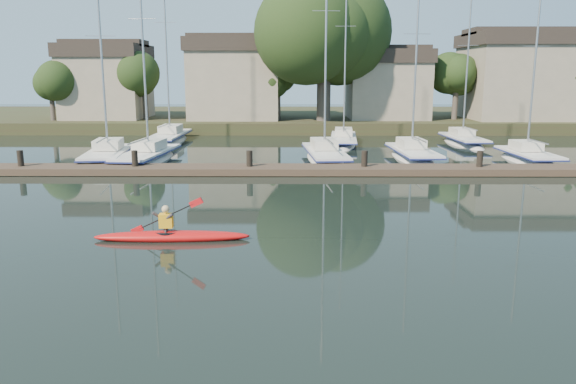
{
  "coord_description": "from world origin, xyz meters",
  "views": [
    {
      "loc": [
        -0.78,
        -14.95,
        5.18
      ],
      "look_at": [
        -0.91,
        3.7,
        1.2
      ],
      "focal_mm": 35.0,
      "sensor_mm": 36.0,
      "label": 1
    }
  ],
  "objects_px": {
    "sailboat_7": "(463,147)",
    "sailboat_0": "(108,165)",
    "sailboat_1": "(148,165)",
    "sailboat_4": "(527,165)",
    "sailboat_2": "(325,163)",
    "sailboat_6": "(343,146)",
    "sailboat_5": "(170,144)",
    "sailboat_3": "(412,162)",
    "dock": "(307,170)",
    "kayak": "(171,234)"
  },
  "relations": [
    {
      "from": "sailboat_1",
      "to": "sailboat_5",
      "type": "relative_size",
      "value": 0.93
    },
    {
      "from": "sailboat_3",
      "to": "sailboat_7",
      "type": "relative_size",
      "value": 1.05
    },
    {
      "from": "sailboat_1",
      "to": "sailboat_5",
      "type": "height_order",
      "value": "sailboat_5"
    },
    {
      "from": "sailboat_6",
      "to": "sailboat_5",
      "type": "bearing_deg",
      "value": 179.93
    },
    {
      "from": "sailboat_0",
      "to": "sailboat_2",
      "type": "height_order",
      "value": "sailboat_2"
    },
    {
      "from": "sailboat_3",
      "to": "sailboat_7",
      "type": "height_order",
      "value": "sailboat_3"
    },
    {
      "from": "dock",
      "to": "sailboat_3",
      "type": "height_order",
      "value": "sailboat_3"
    },
    {
      "from": "sailboat_4",
      "to": "sailboat_6",
      "type": "height_order",
      "value": "sailboat_6"
    },
    {
      "from": "sailboat_4",
      "to": "sailboat_6",
      "type": "bearing_deg",
      "value": 138.56
    },
    {
      "from": "sailboat_2",
      "to": "sailboat_3",
      "type": "relative_size",
      "value": 1.16
    },
    {
      "from": "sailboat_1",
      "to": "sailboat_2",
      "type": "xyz_separation_m",
      "value": [
        10.59,
        0.69,
        0.01
      ]
    },
    {
      "from": "sailboat_3",
      "to": "sailboat_6",
      "type": "distance_m",
      "value": 8.26
    },
    {
      "from": "sailboat_4",
      "to": "dock",
      "type": "bearing_deg",
      "value": -164.4
    },
    {
      "from": "kayak",
      "to": "sailboat_2",
      "type": "height_order",
      "value": "sailboat_2"
    },
    {
      "from": "sailboat_4",
      "to": "sailboat_6",
      "type": "distance_m",
      "value": 13.24
    },
    {
      "from": "sailboat_4",
      "to": "sailboat_0",
      "type": "bearing_deg",
      "value": 178.52
    },
    {
      "from": "sailboat_0",
      "to": "sailboat_3",
      "type": "distance_m",
      "value": 18.39
    },
    {
      "from": "sailboat_3",
      "to": "dock",
      "type": "bearing_deg",
      "value": -144.91
    },
    {
      "from": "sailboat_0",
      "to": "kayak",
      "type": "bearing_deg",
      "value": -73.44
    },
    {
      "from": "sailboat_2",
      "to": "sailboat_3",
      "type": "xyz_separation_m",
      "value": [
        5.39,
        0.46,
        -0.01
      ]
    },
    {
      "from": "sailboat_0",
      "to": "sailboat_4",
      "type": "bearing_deg",
      "value": -7.24
    },
    {
      "from": "sailboat_0",
      "to": "sailboat_2",
      "type": "distance_m",
      "value": 12.98
    },
    {
      "from": "kayak",
      "to": "sailboat_5",
      "type": "height_order",
      "value": "sailboat_5"
    },
    {
      "from": "kayak",
      "to": "dock",
      "type": "relative_size",
      "value": 0.15
    },
    {
      "from": "kayak",
      "to": "sailboat_5",
      "type": "bearing_deg",
      "value": 100.05
    },
    {
      "from": "sailboat_0",
      "to": "sailboat_4",
      "type": "distance_m",
      "value": 24.99
    },
    {
      "from": "kayak",
      "to": "sailboat_5",
      "type": "distance_m",
      "value": 26.36
    },
    {
      "from": "dock",
      "to": "sailboat_1",
      "type": "relative_size",
      "value": 2.41
    },
    {
      "from": "sailboat_7",
      "to": "sailboat_0",
      "type": "bearing_deg",
      "value": -162.74
    },
    {
      "from": "dock",
      "to": "sailboat_2",
      "type": "relative_size",
      "value": 2.28
    },
    {
      "from": "sailboat_2",
      "to": "sailboat_4",
      "type": "relative_size",
      "value": 1.28
    },
    {
      "from": "sailboat_0",
      "to": "sailboat_1",
      "type": "distance_m",
      "value": 2.38
    },
    {
      "from": "sailboat_6",
      "to": "sailboat_3",
      "type": "bearing_deg",
      "value": -59.37
    },
    {
      "from": "sailboat_4",
      "to": "sailboat_6",
      "type": "xyz_separation_m",
      "value": [
        -10.2,
        8.45,
        0.02
      ]
    },
    {
      "from": "sailboat_7",
      "to": "sailboat_2",
      "type": "bearing_deg",
      "value": -146.45
    },
    {
      "from": "sailboat_1",
      "to": "sailboat_6",
      "type": "relative_size",
      "value": 0.98
    },
    {
      "from": "sailboat_6",
      "to": "sailboat_7",
      "type": "relative_size",
      "value": 1.17
    },
    {
      "from": "sailboat_1",
      "to": "sailboat_4",
      "type": "xyz_separation_m",
      "value": [
        22.62,
        0.16,
        0.0
      ]
    },
    {
      "from": "kayak",
      "to": "sailboat_4",
      "type": "relative_size",
      "value": 0.42
    },
    {
      "from": "sailboat_2",
      "to": "sailboat_6",
      "type": "bearing_deg",
      "value": 72.19
    },
    {
      "from": "sailboat_1",
      "to": "sailboat_4",
      "type": "bearing_deg",
      "value": 5.5
    },
    {
      "from": "sailboat_1",
      "to": "sailboat_5",
      "type": "distance_m",
      "value": 9.83
    },
    {
      "from": "kayak",
      "to": "sailboat_3",
      "type": "height_order",
      "value": "sailboat_3"
    },
    {
      "from": "dock",
      "to": "sailboat_1",
      "type": "distance_m",
      "value": 10.2
    },
    {
      "from": "dock",
      "to": "sailboat_7",
      "type": "distance_m",
      "value": 17.12
    },
    {
      "from": "sailboat_2",
      "to": "sailboat_5",
      "type": "distance_m",
      "value": 14.57
    },
    {
      "from": "sailboat_0",
      "to": "sailboat_6",
      "type": "height_order",
      "value": "sailboat_6"
    },
    {
      "from": "sailboat_1",
      "to": "sailboat_4",
      "type": "distance_m",
      "value": 22.62
    },
    {
      "from": "sailboat_1",
      "to": "sailboat_2",
      "type": "bearing_deg",
      "value": 8.85
    },
    {
      "from": "sailboat_3",
      "to": "sailboat_5",
      "type": "relative_size",
      "value": 0.85
    }
  ]
}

